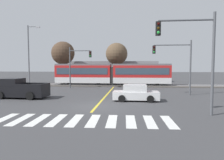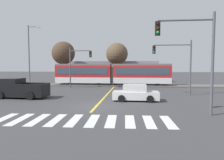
{
  "view_description": "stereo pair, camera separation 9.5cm",
  "coord_description": "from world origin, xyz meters",
  "px_view_note": "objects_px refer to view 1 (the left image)",
  "views": [
    {
      "loc": [
        2.79,
        -15.49,
        3.19
      ],
      "look_at": [
        0.49,
        7.62,
        1.6
      ],
      "focal_mm": 32.0,
      "sensor_mm": 36.0,
      "label": 1
    },
    {
      "loc": [
        2.89,
        -15.48,
        3.19
      ],
      "look_at": [
        0.49,
        7.62,
        1.6
      ],
      "focal_mm": 32.0,
      "sensor_mm": 36.0,
      "label": 2
    }
  ],
  "objects_px": {
    "sedan_crossing": "(136,93)",
    "traffic_light_near_right": "(194,49)",
    "traffic_light_far_left": "(77,62)",
    "bare_tree_west": "(117,54)",
    "bare_tree_far_west": "(63,53)",
    "pickup_truck": "(20,90)",
    "traffic_light_mid_right": "(177,59)",
    "street_lamp_west": "(30,53)",
    "light_rail_tram": "(112,73)"
  },
  "relations": [
    {
      "from": "light_rail_tram",
      "to": "bare_tree_west",
      "type": "height_order",
      "value": "bare_tree_west"
    },
    {
      "from": "traffic_light_far_left",
      "to": "traffic_light_mid_right",
      "type": "relative_size",
      "value": 0.98
    },
    {
      "from": "traffic_light_near_right",
      "to": "traffic_light_far_left",
      "type": "bearing_deg",
      "value": 128.83
    },
    {
      "from": "street_lamp_west",
      "to": "bare_tree_west",
      "type": "height_order",
      "value": "street_lamp_west"
    },
    {
      "from": "bare_tree_far_west",
      "to": "traffic_light_far_left",
      "type": "bearing_deg",
      "value": -59.45
    },
    {
      "from": "sedan_crossing",
      "to": "pickup_truck",
      "type": "distance_m",
      "value": 11.64
    },
    {
      "from": "pickup_truck",
      "to": "street_lamp_west",
      "type": "distance_m",
      "value": 12.49
    },
    {
      "from": "traffic_light_near_right",
      "to": "bare_tree_far_west",
      "type": "relative_size",
      "value": 0.84
    },
    {
      "from": "bare_tree_far_west",
      "to": "street_lamp_west",
      "type": "bearing_deg",
      "value": -111.34
    },
    {
      "from": "traffic_light_mid_right",
      "to": "street_lamp_west",
      "type": "height_order",
      "value": "street_lamp_west"
    },
    {
      "from": "pickup_truck",
      "to": "traffic_light_far_left",
      "type": "height_order",
      "value": "traffic_light_far_left"
    },
    {
      "from": "sedan_crossing",
      "to": "street_lamp_west",
      "type": "relative_size",
      "value": 0.45
    },
    {
      "from": "sedan_crossing",
      "to": "pickup_truck",
      "type": "relative_size",
      "value": 0.77
    },
    {
      "from": "sedan_crossing",
      "to": "street_lamp_west",
      "type": "height_order",
      "value": "street_lamp_west"
    },
    {
      "from": "pickup_truck",
      "to": "bare_tree_west",
      "type": "xyz_separation_m",
      "value": [
        8.38,
        18.7,
        4.68
      ]
    },
    {
      "from": "light_rail_tram",
      "to": "pickup_truck",
      "type": "xyz_separation_m",
      "value": [
        -8.07,
        -13.46,
        -1.21
      ]
    },
    {
      "from": "street_lamp_west",
      "to": "traffic_light_near_right",
      "type": "bearing_deg",
      "value": -39.4
    },
    {
      "from": "traffic_light_near_right",
      "to": "bare_tree_far_west",
      "type": "height_order",
      "value": "bare_tree_far_west"
    },
    {
      "from": "sedan_crossing",
      "to": "traffic_light_far_left",
      "type": "distance_m",
      "value": 13.05
    },
    {
      "from": "pickup_truck",
      "to": "traffic_light_mid_right",
      "type": "relative_size",
      "value": 0.9
    },
    {
      "from": "light_rail_tram",
      "to": "bare_tree_west",
      "type": "distance_m",
      "value": 6.29
    },
    {
      "from": "traffic_light_near_right",
      "to": "street_lamp_west",
      "type": "relative_size",
      "value": 0.7
    },
    {
      "from": "pickup_truck",
      "to": "bare_tree_west",
      "type": "height_order",
      "value": "bare_tree_west"
    },
    {
      "from": "bare_tree_west",
      "to": "street_lamp_west",
      "type": "bearing_deg",
      "value": -148.4
    },
    {
      "from": "sedan_crossing",
      "to": "bare_tree_west",
      "type": "distance_m",
      "value": 20.01
    },
    {
      "from": "sedan_crossing",
      "to": "traffic_light_mid_right",
      "type": "xyz_separation_m",
      "value": [
        4.64,
        4.37,
        3.31
      ]
    },
    {
      "from": "sedan_crossing",
      "to": "bare_tree_west",
      "type": "relative_size",
      "value": 0.56
    },
    {
      "from": "bare_tree_far_west",
      "to": "pickup_truck",
      "type": "bearing_deg",
      "value": -84.46
    },
    {
      "from": "traffic_light_far_left",
      "to": "traffic_light_mid_right",
      "type": "height_order",
      "value": "traffic_light_mid_right"
    },
    {
      "from": "traffic_light_far_left",
      "to": "bare_tree_west",
      "type": "relative_size",
      "value": 0.78
    },
    {
      "from": "sedan_crossing",
      "to": "traffic_light_near_right",
      "type": "height_order",
      "value": "traffic_light_near_right"
    },
    {
      "from": "traffic_light_mid_right",
      "to": "street_lamp_west",
      "type": "distance_m",
      "value": 21.96
    },
    {
      "from": "sedan_crossing",
      "to": "traffic_light_near_right",
      "type": "xyz_separation_m",
      "value": [
        3.63,
        -5.08,
        3.64
      ]
    },
    {
      "from": "traffic_light_mid_right",
      "to": "street_lamp_west",
      "type": "relative_size",
      "value": 0.64
    },
    {
      "from": "traffic_light_mid_right",
      "to": "light_rail_tram",
      "type": "bearing_deg",
      "value": 130.69
    },
    {
      "from": "traffic_light_mid_right",
      "to": "bare_tree_far_west",
      "type": "xyz_separation_m",
      "value": [
        -18.02,
        14.01,
        1.67
      ]
    },
    {
      "from": "traffic_light_far_left",
      "to": "bare_tree_far_west",
      "type": "distance_m",
      "value": 10.32
    },
    {
      "from": "traffic_light_mid_right",
      "to": "bare_tree_west",
      "type": "relative_size",
      "value": 0.8
    },
    {
      "from": "traffic_light_mid_right",
      "to": "street_lamp_west",
      "type": "xyz_separation_m",
      "value": [
        -20.83,
        6.82,
        1.3
      ]
    },
    {
      "from": "street_lamp_west",
      "to": "bare_tree_west",
      "type": "relative_size",
      "value": 1.25
    },
    {
      "from": "sedan_crossing",
      "to": "pickup_truck",
      "type": "bearing_deg",
      "value": 177.79
    },
    {
      "from": "pickup_truck",
      "to": "street_lamp_west",
      "type": "xyz_separation_m",
      "value": [
        -4.55,
        10.74,
        4.47
      ]
    },
    {
      "from": "traffic_light_far_left",
      "to": "street_lamp_west",
      "type": "distance_m",
      "value": 8.25
    },
    {
      "from": "sedan_crossing",
      "to": "bare_tree_west",
      "type": "height_order",
      "value": "bare_tree_west"
    },
    {
      "from": "traffic_light_mid_right",
      "to": "bare_tree_west",
      "type": "distance_m",
      "value": 16.82
    },
    {
      "from": "light_rail_tram",
      "to": "traffic_light_mid_right",
      "type": "distance_m",
      "value": 12.74
    },
    {
      "from": "street_lamp_west",
      "to": "bare_tree_far_west",
      "type": "xyz_separation_m",
      "value": [
        2.81,
        7.19,
        0.37
      ]
    },
    {
      "from": "pickup_truck",
      "to": "traffic_light_far_left",
      "type": "relative_size",
      "value": 0.92
    },
    {
      "from": "sedan_crossing",
      "to": "traffic_light_near_right",
      "type": "bearing_deg",
      "value": -54.45
    },
    {
      "from": "sedan_crossing",
      "to": "traffic_light_mid_right",
      "type": "bearing_deg",
      "value": 43.25
    }
  ]
}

